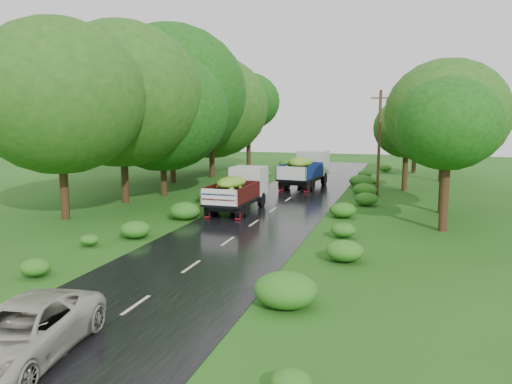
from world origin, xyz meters
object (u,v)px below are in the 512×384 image
at_px(truck_near, 239,188).
at_px(utility_pole, 379,142).
at_px(truck_far, 306,167).
at_px(car, 21,333).

height_order(truck_near, utility_pole, utility_pole).
xyz_separation_m(truck_near, truck_far, (1.82, 11.24, 0.16)).
height_order(truck_far, utility_pole, utility_pole).
relative_size(truck_near, utility_pole, 0.80).
height_order(car, utility_pole, utility_pole).
bearing_deg(truck_near, utility_pole, 50.20).
xyz_separation_m(truck_near, utility_pole, (7.52, 8.64, 2.40)).
height_order(truck_near, truck_far, truck_far).
distance_m(truck_near, utility_pole, 11.71).
distance_m(truck_near, car, 18.94).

